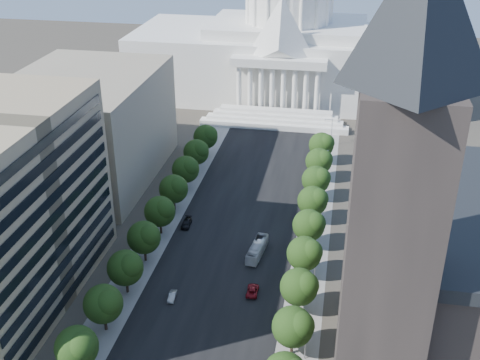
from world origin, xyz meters
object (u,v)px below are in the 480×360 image
Objects in this scene: car_silver at (172,296)px; car_dark_b at (186,223)px; city_bus at (257,249)px; car_red at (253,290)px.

car_dark_b reaches higher than car_silver.
car_dark_b is at bearing 160.29° from city_bus.
city_bus reaches higher than car_silver.
car_red is 14.56m from city_bus.
city_bus is (19.50, -9.71, 0.78)m from car_dark_b.
city_bus is (14.76, 19.38, 0.88)m from car_silver.
city_bus reaches higher than car_red.
car_dark_b is at bearing -51.07° from car_red.
city_bus reaches higher than car_dark_b.
car_silver is 24.38m from city_bus.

